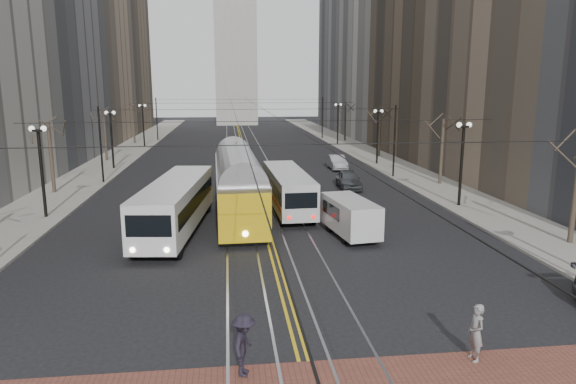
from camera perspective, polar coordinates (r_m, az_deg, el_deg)
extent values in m
plane|color=black|center=(17.31, 1.26, -16.70)|extent=(260.00, 260.00, 0.00)
cube|color=gray|center=(61.98, -18.65, 3.45)|extent=(5.00, 140.00, 0.15)
cube|color=gray|center=(63.01, 9.17, 4.04)|extent=(5.00, 140.00, 0.15)
cube|color=gray|center=(60.68, -4.63, 3.79)|extent=(4.80, 130.00, 0.02)
cube|color=gold|center=(60.68, -4.63, 3.80)|extent=(0.42, 130.00, 0.01)
cube|color=slate|center=(65.99, -28.88, 17.88)|extent=(16.00, 20.00, 34.00)
cube|color=brown|center=(104.42, -20.56, 17.38)|extent=(16.00, 20.00, 40.00)
cube|color=brown|center=(67.62, 18.48, 18.50)|extent=(16.00, 20.00, 34.00)
cube|color=slate|center=(105.46, 8.97, 17.88)|extent=(16.00, 20.00, 40.00)
cylinder|color=black|center=(35.46, -25.65, 1.68)|extent=(0.20, 0.20, 5.60)
cylinder|color=black|center=(54.60, -18.97, 5.29)|extent=(0.20, 0.20, 5.60)
cylinder|color=black|center=(74.19, -15.77, 6.99)|extent=(0.20, 0.20, 5.60)
cylinder|color=black|center=(37.08, 18.69, 2.60)|extent=(0.20, 0.20, 5.60)
cylinder|color=black|center=(55.66, 9.92, 5.85)|extent=(0.20, 0.20, 5.60)
cylinder|color=black|center=(74.98, 5.56, 7.41)|extent=(0.20, 0.20, 5.60)
cylinder|color=#382D23|center=(43.60, -24.81, 3.41)|extent=(0.28, 0.28, 5.60)
cylinder|color=#382D23|center=(60.86, -19.65, 5.83)|extent=(0.28, 0.28, 5.60)
cylinder|color=#382D23|center=(78.46, -16.77, 7.16)|extent=(0.28, 0.28, 5.60)
cylinder|color=#382D23|center=(30.46, 29.31, -0.12)|extent=(0.28, 0.28, 5.60)
cylinder|color=#382D23|center=(45.12, 16.69, 4.23)|extent=(0.28, 0.28, 5.60)
cylinder|color=#382D23|center=(61.96, 10.13, 6.41)|extent=(0.28, 0.28, 5.60)
cylinder|color=#382D23|center=(79.31, 6.37, 7.62)|extent=(0.28, 0.28, 5.60)
cylinder|color=black|center=(60.13, -6.17, 9.43)|extent=(0.03, 120.00, 0.03)
cylinder|color=black|center=(60.24, -3.28, 9.48)|extent=(0.03, 120.00, 0.03)
cylinder|color=black|center=(46.61, -20.08, 4.86)|extent=(0.16, 0.16, 6.60)
cylinder|color=black|center=(81.94, -14.37, 7.81)|extent=(0.16, 0.16, 6.60)
cylinder|color=black|center=(47.78, 11.74, 5.46)|extent=(0.16, 0.16, 6.60)
cylinder|color=black|center=(82.62, 3.84, 8.17)|extent=(0.16, 0.16, 6.60)
cube|color=silver|center=(29.98, -12.32, -1.63)|extent=(3.80, 12.04, 2.96)
cube|color=gold|center=(33.11, -5.57, 0.26)|extent=(3.10, 14.73, 3.46)
cube|color=silver|center=(34.55, -0.02, 0.13)|extent=(2.58, 10.30, 2.67)
cube|color=silver|center=(28.66, 6.92, -2.92)|extent=(2.52, 5.01, 2.12)
imported|color=#414549|center=(42.40, 6.75, 1.37)|extent=(2.00, 4.42, 1.47)
imported|color=#9A9CA1|center=(52.38, 5.44, 3.32)|extent=(1.53, 4.33, 1.43)
imported|color=gray|center=(17.08, 20.17, -14.45)|extent=(0.45, 0.67, 1.79)
imported|color=black|center=(15.41, -4.90, -16.57)|extent=(1.00, 1.34, 1.86)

